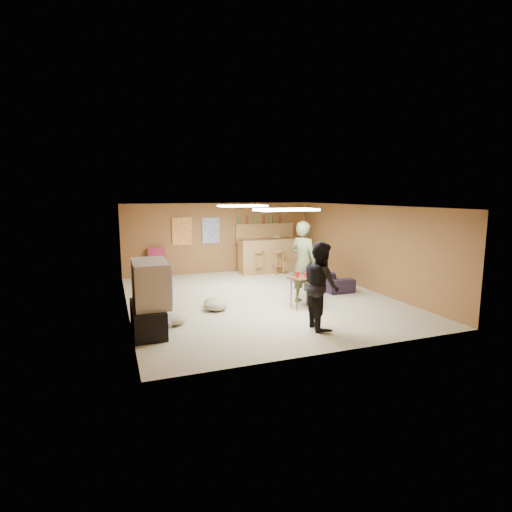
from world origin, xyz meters
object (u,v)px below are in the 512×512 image
object	(u,v)px
tv_body	(150,283)
bar_counter	(270,255)
person_black	(321,285)
sofa	(327,277)
person_olive	(304,263)
tray_table	(302,293)

from	to	relation	value
tv_body	bar_counter	xyz separation A→B (m)	(4.15, 4.45, -0.35)
tv_body	person_black	distance (m)	3.10
tv_body	sofa	size ratio (longest dim) A/B	0.62
sofa	person_olive	bearing A→B (deg)	134.21
tv_body	person_olive	world-z (taller)	person_olive
bar_counter	tray_table	bearing A→B (deg)	-102.67
person_black	tray_table	size ratio (longest dim) A/B	2.31
tv_body	bar_counter	bearing A→B (deg)	47.00
bar_counter	sofa	xyz separation A→B (m)	(0.66, -2.45, -0.29)
sofa	tv_body	bearing A→B (deg)	114.61
person_olive	sofa	xyz separation A→B (m)	(1.35, 1.22, -0.68)
tv_body	sofa	xyz separation A→B (m)	(4.81, 2.00, -0.64)
person_olive	sofa	size ratio (longest dim) A/B	1.07
bar_counter	person_black	xyz separation A→B (m)	(-1.18, -5.32, 0.26)
tray_table	bar_counter	bearing A→B (deg)	77.33
tv_body	person_black	xyz separation A→B (m)	(2.97, -0.87, -0.09)
person_black	person_olive	bearing A→B (deg)	-9.37
person_olive	sofa	world-z (taller)	person_olive
tv_body	person_olive	xyz separation A→B (m)	(3.46, 0.78, 0.04)
person_black	sofa	xyz separation A→B (m)	(1.83, 2.87, -0.55)
person_olive	tray_table	bearing A→B (deg)	126.08
bar_counter	tray_table	size ratio (longest dim) A/B	2.85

